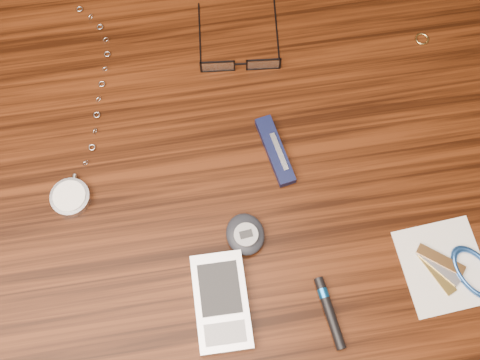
{
  "coord_description": "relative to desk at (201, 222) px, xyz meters",
  "views": [
    {
      "loc": [
        0.02,
        -0.25,
        1.48
      ],
      "look_at": [
        0.06,
        0.01,
        0.76
      ],
      "focal_mm": 45.0,
      "sensor_mm": 36.0,
      "label": 1
    }
  ],
  "objects": [
    {
      "name": "ground",
      "position": [
        0.0,
        0.0,
        -0.65
      ],
      "size": [
        3.8,
        3.8,
        0.0
      ],
      "primitive_type": "plane",
      "color": "#472814",
      "rests_on": "ground"
    },
    {
      "name": "desk",
      "position": [
        0.0,
        0.0,
        0.0
      ],
      "size": [
        1.0,
        0.7,
        0.75
      ],
      "color": "#3C1909",
      "rests_on": "ground"
    },
    {
      "name": "eyeglasses",
      "position": [
        0.09,
        0.19,
        0.11
      ],
      "size": [
        0.12,
        0.13,
        0.02
      ],
      "color": "black",
      "rests_on": "desk"
    },
    {
      "name": "gold_ring",
      "position": [
        0.35,
        0.19,
        0.1
      ],
      "size": [
        0.02,
        0.02,
        0.0
      ],
      "primitive_type": "torus",
      "rotation": [
        0.0,
        0.0,
        -0.04
      ],
      "color": "tan",
      "rests_on": "desk"
    },
    {
      "name": "pocket_watch",
      "position": [
        -0.15,
        0.03,
        0.11
      ],
      "size": [
        0.09,
        0.32,
        0.02
      ],
      "color": "silver",
      "rests_on": "desk"
    },
    {
      "name": "pda_phone",
      "position": [
        0.01,
        -0.13,
        0.11
      ],
      "size": [
        0.06,
        0.12,
        0.02
      ],
      "color": "silver",
      "rests_on": "desk"
    },
    {
      "name": "pedometer",
      "position": [
        0.05,
        -0.06,
        0.11
      ],
      "size": [
        0.05,
        0.06,
        0.02
      ],
      "color": "black",
      "rests_on": "desk"
    },
    {
      "name": "notepad_keys",
      "position": [
        0.31,
        -0.14,
        0.11
      ],
      "size": [
        0.13,
        0.12,
        0.01
      ],
      "color": "white",
      "rests_on": "desk"
    },
    {
      "name": "pocket_knife",
      "position": [
        0.11,
        0.05,
        0.11
      ],
      "size": [
        0.04,
        0.1,
        0.01
      ],
      "color": "#0C1035",
      "rests_on": "desk"
    },
    {
      "name": "black_blue_pen",
      "position": [
        0.14,
        -0.16,
        0.11
      ],
      "size": [
        0.02,
        0.09,
        0.01
      ],
      "color": "black",
      "rests_on": "desk"
    }
  ]
}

